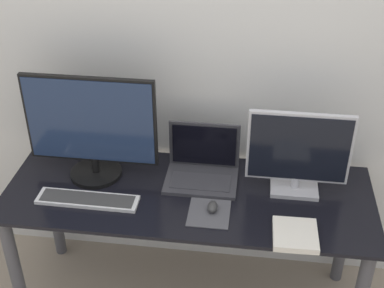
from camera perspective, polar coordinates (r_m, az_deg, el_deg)
wall_back at (r=2.52m, az=0.73°, el=10.06°), size 7.00×0.05×2.50m
desk at (r=2.54m, az=-0.41°, el=-7.53°), size 1.69×0.63×0.70m
monitor_left at (r=2.48m, az=-10.71°, el=1.68°), size 0.61×0.25×0.51m
monitor_right at (r=2.41m, az=11.28°, el=-0.98°), size 0.46×0.15×0.40m
laptop at (r=2.53m, az=1.12°, el=-2.35°), size 0.34×0.25×0.25m
keyboard at (r=2.45m, az=-11.08°, el=-5.85°), size 0.46×0.11×0.02m
mousepad at (r=2.35m, az=1.83°, el=-7.38°), size 0.18×0.20×0.00m
mouse at (r=2.35m, az=2.21°, el=-6.71°), size 0.04×0.07×0.04m
book at (r=2.26m, az=10.95°, el=-9.49°), size 0.19×0.20×0.03m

